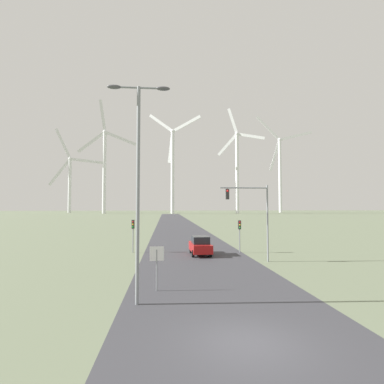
{
  "coord_description": "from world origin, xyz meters",
  "views": [
    {
      "loc": [
        -2.86,
        -10.46,
        4.78
      ],
      "look_at": [
        0.0,
        21.81,
        6.29
      ],
      "focal_mm": 28.0,
      "sensor_mm": 36.0,
      "label": 1
    }
  ],
  "objects_px": {
    "traffic_light_mast_overhead": "(252,208)",
    "car_approaching": "(200,245)",
    "stop_sign_near": "(157,260)",
    "wind_turbine_right": "(237,165)",
    "wind_turbine_left": "(104,163)",
    "wind_turbine_far_left": "(70,178)",
    "wind_turbine_center": "(173,163)",
    "wind_turbine_far_right": "(280,167)",
    "traffic_light_post_near_left": "(133,228)",
    "traffic_light_post_near_right": "(240,229)",
    "streetlamp": "(138,167)"
  },
  "relations": [
    {
      "from": "traffic_light_mast_overhead",
      "to": "car_approaching",
      "type": "bearing_deg",
      "value": 134.82
    },
    {
      "from": "stop_sign_near",
      "to": "wind_turbine_right",
      "type": "xyz_separation_m",
      "value": [
        46.51,
        171.67,
        29.29
      ]
    },
    {
      "from": "wind_turbine_left",
      "to": "wind_turbine_right",
      "type": "distance_m",
      "value": 84.83
    },
    {
      "from": "wind_turbine_far_left",
      "to": "wind_turbine_center",
      "type": "xyz_separation_m",
      "value": [
        72.52,
        -35.54,
        6.16
      ]
    },
    {
      "from": "car_approaching",
      "to": "wind_turbine_left",
      "type": "bearing_deg",
      "value": 104.45
    },
    {
      "from": "stop_sign_near",
      "to": "wind_turbine_far_left",
      "type": "xyz_separation_m",
      "value": [
        -67.77,
        202.68,
        23.23
      ]
    },
    {
      "from": "traffic_light_mast_overhead",
      "to": "wind_turbine_far_right",
      "type": "height_order",
      "value": "wind_turbine_far_right"
    },
    {
      "from": "traffic_light_mast_overhead",
      "to": "wind_turbine_far_right",
      "type": "distance_m",
      "value": 202.91
    },
    {
      "from": "wind_turbine_center",
      "to": "traffic_light_post_near_left",
      "type": "bearing_deg",
      "value": -92.84
    },
    {
      "from": "traffic_light_post_near_right",
      "to": "wind_turbine_far_left",
      "type": "bearing_deg",
      "value": 111.78
    },
    {
      "from": "stop_sign_near",
      "to": "wind_turbine_center",
      "type": "xyz_separation_m",
      "value": [
        4.75,
        167.14,
        29.39
      ]
    },
    {
      "from": "traffic_light_post_near_right",
      "to": "wind_turbine_right",
      "type": "height_order",
      "value": "wind_turbine_right"
    },
    {
      "from": "traffic_light_post_near_right",
      "to": "wind_turbine_far_left",
      "type": "xyz_separation_m",
      "value": [
        -75.81,
        189.68,
        22.55
      ]
    },
    {
      "from": "stop_sign_near",
      "to": "car_approaching",
      "type": "bearing_deg",
      "value": 72.15
    },
    {
      "from": "stop_sign_near",
      "to": "traffic_light_mast_overhead",
      "type": "height_order",
      "value": "traffic_light_mast_overhead"
    },
    {
      "from": "traffic_light_mast_overhead",
      "to": "wind_turbine_far_left",
      "type": "distance_m",
      "value": 209.83
    },
    {
      "from": "streetlamp",
      "to": "traffic_light_post_near_left",
      "type": "xyz_separation_m",
      "value": [
        -1.96,
        16.41,
        -4.23
      ]
    },
    {
      "from": "wind_turbine_center",
      "to": "traffic_light_mast_overhead",
      "type": "bearing_deg",
      "value": -88.87
    },
    {
      "from": "traffic_light_post_near_left",
      "to": "traffic_light_mast_overhead",
      "type": "bearing_deg",
      "value": -29.66
    },
    {
      "from": "traffic_light_post_near_right",
      "to": "wind_turbine_left",
      "type": "xyz_separation_m",
      "value": [
        -46.27,
        162.55,
        29.36
      ]
    },
    {
      "from": "streetlamp",
      "to": "wind_turbine_left",
      "type": "bearing_deg",
      "value": 101.86
    },
    {
      "from": "stop_sign_near",
      "to": "wind_turbine_far_left",
      "type": "distance_m",
      "value": 214.97
    },
    {
      "from": "wind_turbine_far_left",
      "to": "traffic_light_post_near_left",
      "type": "bearing_deg",
      "value": -71.0
    },
    {
      "from": "streetlamp",
      "to": "traffic_light_mast_overhead",
      "type": "xyz_separation_m",
      "value": [
        8.78,
        10.29,
        -2.06
      ]
    },
    {
      "from": "wind_turbine_far_right",
      "to": "wind_turbine_left",
      "type": "bearing_deg",
      "value": -171.39
    },
    {
      "from": "traffic_light_post_near_left",
      "to": "wind_turbine_center",
      "type": "relative_size",
      "value": 0.05
    },
    {
      "from": "traffic_light_post_near_left",
      "to": "streetlamp",
      "type": "bearing_deg",
      "value": -83.18
    },
    {
      "from": "traffic_light_post_near_left",
      "to": "wind_turbine_right",
      "type": "bearing_deg",
      "value": 72.61
    },
    {
      "from": "traffic_light_post_near_left",
      "to": "stop_sign_near",
      "type": "bearing_deg",
      "value": -78.63
    },
    {
      "from": "traffic_light_post_near_right",
      "to": "traffic_light_mast_overhead",
      "type": "relative_size",
      "value": 0.5
    },
    {
      "from": "stop_sign_near",
      "to": "wind_turbine_far_left",
      "type": "height_order",
      "value": "wind_turbine_far_left"
    },
    {
      "from": "streetlamp",
      "to": "traffic_light_mast_overhead",
      "type": "bearing_deg",
      "value": 49.54
    },
    {
      "from": "wind_turbine_center",
      "to": "stop_sign_near",
      "type": "bearing_deg",
      "value": -91.63
    },
    {
      "from": "traffic_light_post_near_right",
      "to": "wind_turbine_left",
      "type": "height_order",
      "value": "wind_turbine_left"
    },
    {
      "from": "stop_sign_near",
      "to": "wind_turbine_far_right",
      "type": "distance_m",
      "value": 213.67
    },
    {
      "from": "traffic_light_post_near_right",
      "to": "wind_turbine_far_right",
      "type": "relative_size",
      "value": 0.05
    },
    {
      "from": "stop_sign_near",
      "to": "traffic_light_mast_overhead",
      "type": "distance_m",
      "value": 11.62
    },
    {
      "from": "traffic_light_post_near_right",
      "to": "car_approaching",
      "type": "relative_size",
      "value": 0.79
    },
    {
      "from": "traffic_light_post_near_left",
      "to": "wind_turbine_far_left",
      "type": "bearing_deg",
      "value": 109.0
    },
    {
      "from": "streetlamp",
      "to": "car_approaching",
      "type": "distance_m",
      "value": 16.17
    },
    {
      "from": "traffic_light_post_near_right",
      "to": "car_approaching",
      "type": "bearing_deg",
      "value": -167.35
    },
    {
      "from": "streetlamp",
      "to": "wind_turbine_right",
      "type": "distance_m",
      "value": 181.91
    },
    {
      "from": "traffic_light_post_near_right",
      "to": "wind_turbine_center",
      "type": "distance_m",
      "value": 156.83
    },
    {
      "from": "wind_turbine_center",
      "to": "wind_turbine_right",
      "type": "distance_m",
      "value": 42.0
    },
    {
      "from": "traffic_light_post_near_right",
      "to": "wind_turbine_far_right",
      "type": "xyz_separation_m",
      "value": [
        75.82,
        181.02,
        30.63
      ]
    },
    {
      "from": "wind_turbine_right",
      "to": "wind_turbine_far_right",
      "type": "relative_size",
      "value": 0.97
    },
    {
      "from": "car_approaching",
      "to": "wind_turbine_center",
      "type": "xyz_separation_m",
      "value": [
        0.87,
        155.08,
        30.21
      ]
    },
    {
      "from": "wind_turbine_far_left",
      "to": "stop_sign_near",
      "type": "bearing_deg",
      "value": -71.51
    },
    {
      "from": "traffic_light_post_near_left",
      "to": "car_approaching",
      "type": "xyz_separation_m",
      "value": [
        6.73,
        -2.08,
        -1.54
      ]
    },
    {
      "from": "wind_turbine_center",
      "to": "wind_turbine_right",
      "type": "relative_size",
      "value": 0.92
    }
  ]
}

